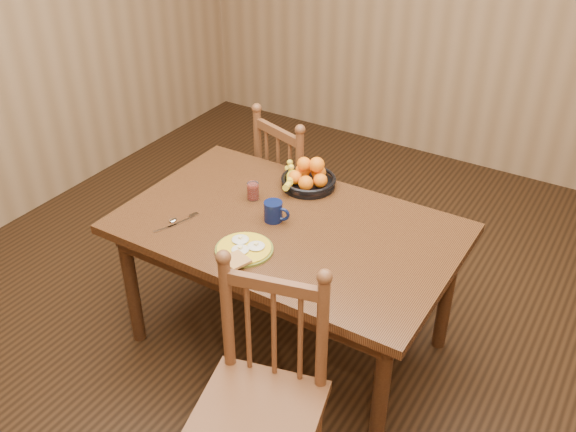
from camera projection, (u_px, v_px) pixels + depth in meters
The scene contains 10 objects.
room at pixel (288, 108), 2.73m from camera, with size 4.52×5.02×2.72m.
dining_table at pixel (288, 239), 3.10m from camera, with size 1.60×1.00×0.75m.
chair_far at pixel (298, 190), 3.85m from camera, with size 0.56×0.55×1.00m.
chair_near at pixel (262, 401), 2.47m from camera, with size 0.57×0.55×1.04m.
breakfast_plate at pixel (244, 249), 2.87m from camera, with size 0.26×0.30×0.04m.
fork at pixel (185, 220), 3.09m from camera, with size 0.06×0.18×0.00m.
spoon at pixel (170, 223), 3.06m from camera, with size 0.06×0.15×0.01m.
coffee_mug at pixel (274, 211), 3.06m from camera, with size 0.13×0.09×0.10m.
juice_glass at pixel (253, 192), 3.24m from camera, with size 0.06×0.06×0.09m.
fruit_bowl at pixel (307, 177), 3.34m from camera, with size 0.32×0.32×0.17m.
Camera 1 is at (1.33, -2.17, 2.44)m, focal length 40.00 mm.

